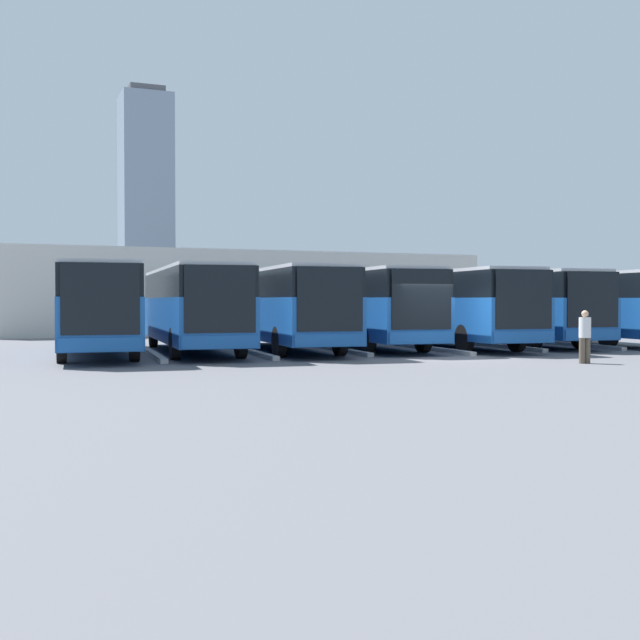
{
  "coord_description": "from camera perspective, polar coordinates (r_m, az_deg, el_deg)",
  "views": [
    {
      "loc": [
        13.83,
        23.44,
        1.91
      ],
      "look_at": [
        1.99,
        -5.95,
        1.17
      ],
      "focal_mm": 45.0,
      "sensor_mm": 36.0,
      "label": 1
    }
  ],
  "objects": [
    {
      "name": "ground_plane",
      "position": [
        27.29,
        8.58,
        -2.69
      ],
      "size": [
        600.0,
        600.0,
        0.0
      ],
      "primitive_type": "plane",
      "color": "#5B5B60"
    },
    {
      "name": "bus_0",
      "position": [
        38.2,
        17.82,
        1.05
      ],
      "size": [
        3.48,
        12.11,
        3.13
      ],
      "rotation": [
        0.0,
        0.0,
        -0.08
      ],
      "color": "#19519E",
      "rests_on": "ground_plane"
    },
    {
      "name": "curb_divider_0",
      "position": [
        35.76,
        17.44,
        -1.66
      ],
      "size": [
        0.82,
        6.88,
        0.15
      ],
      "primitive_type": "cube",
      "rotation": [
        0.0,
        0.0,
        -0.08
      ],
      "color": "#B2B2AD",
      "rests_on": "ground_plane"
    },
    {
      "name": "bus_1",
      "position": [
        36.21,
        13.3,
        1.06
      ],
      "size": [
        3.48,
        12.11,
        3.13
      ],
      "rotation": [
        0.0,
        0.0,
        -0.08
      ],
      "color": "#19519E",
      "rests_on": "ground_plane"
    },
    {
      "name": "curb_divider_1",
      "position": [
        33.8,
        12.57,
        -1.8
      ],
      "size": [
        0.82,
        6.88,
        0.15
      ],
      "primitive_type": "cube",
      "rotation": [
        0.0,
        0.0,
        -0.08
      ],
      "color": "#B2B2AD",
      "rests_on": "ground_plane"
    },
    {
      "name": "bus_2",
      "position": [
        33.74,
        9.03,
        1.07
      ],
      "size": [
        3.48,
        12.11,
        3.13
      ],
      "rotation": [
        0.0,
        0.0,
        -0.08
      ],
      "color": "#19519E",
      "rests_on": "ground_plane"
    },
    {
      "name": "curb_divider_2",
      "position": [
        31.38,
        7.91,
        -2.02
      ],
      "size": [
        0.82,
        6.88,
        0.15
      ],
      "primitive_type": "cube",
      "rotation": [
        0.0,
        0.0,
        -0.08
      ],
      "color": "#B2B2AD",
      "rests_on": "ground_plane"
    },
    {
      "name": "bus_3",
      "position": [
        32.84,
        2.95,
        1.07
      ],
      "size": [
        3.48,
        12.11,
        3.13
      ],
      "rotation": [
        0.0,
        0.0,
        -0.08
      ],
      "color": "#19519E",
      "rests_on": "ground_plane"
    },
    {
      "name": "curb_divider_3",
      "position": [
        30.56,
        1.34,
        -2.1
      ],
      "size": [
        0.82,
        6.88,
        0.15
      ],
      "primitive_type": "cube",
      "rotation": [
        0.0,
        0.0,
        -0.08
      ],
      "color": "#B2B2AD",
      "rests_on": "ground_plane"
    },
    {
      "name": "bus_4",
      "position": [
        31.11,
        -2.63,
        1.06
      ],
      "size": [
        3.48,
        12.11,
        3.13
      ],
      "rotation": [
        0.0,
        0.0,
        -0.08
      ],
      "color": "#19519E",
      "rests_on": "ground_plane"
    },
    {
      "name": "curb_divider_4",
      "position": [
        28.94,
        -4.78,
        -2.3
      ],
      "size": [
        0.82,
        6.88,
        0.15
      ],
      "primitive_type": "cube",
      "rotation": [
        0.0,
        0.0,
        -0.08
      ],
      "color": "#B2B2AD",
      "rests_on": "ground_plane"
    },
    {
      "name": "bus_5",
      "position": [
        30.3,
        -9.07,
        1.04
      ],
      "size": [
        3.48,
        12.11,
        3.13
      ],
      "rotation": [
        0.0,
        0.0,
        -0.08
      ],
      "color": "#19519E",
      "rests_on": "ground_plane"
    },
    {
      "name": "curb_divider_5",
      "position": [
        28.27,
        -11.75,
        -2.41
      ],
      "size": [
        0.82,
        6.88,
        0.15
      ],
      "primitive_type": "cube",
      "rotation": [
        0.0,
        0.0,
        -0.08
      ],
      "color": "#B2B2AD",
      "rests_on": "ground_plane"
    },
    {
      "name": "bus_6",
      "position": [
        29.55,
        -15.7,
        1.0
      ],
      "size": [
        3.48,
        12.11,
        3.13
      ],
      "rotation": [
        0.0,
        0.0,
        -0.08
      ],
      "color": "#19519E",
      "rests_on": "ground_plane"
    },
    {
      "name": "pedestrian",
      "position": [
        25.87,
        18.32,
        -1.01
      ],
      "size": [
        0.38,
        0.37,
        1.63
      ],
      "rotation": [
        0.0,
        0.0,
        3.13
      ],
      "color": "brown",
      "rests_on": "ground_plane"
    },
    {
      "name": "station_building",
      "position": [
        51.25,
        -6.3,
        1.94
      ],
      "size": [
        28.99,
        14.45,
        4.85
      ],
      "color": "beige",
      "rests_on": "ground_plane"
    },
    {
      "name": "office_tower",
      "position": [
        274.0,
        -12.28,
        8.36
      ],
      "size": [
        16.25,
        16.25,
        72.28
      ],
      "color": "#7F8EA3",
      "rests_on": "ground_plane"
    }
  ]
}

